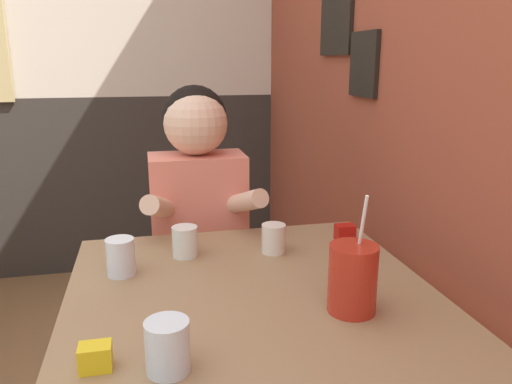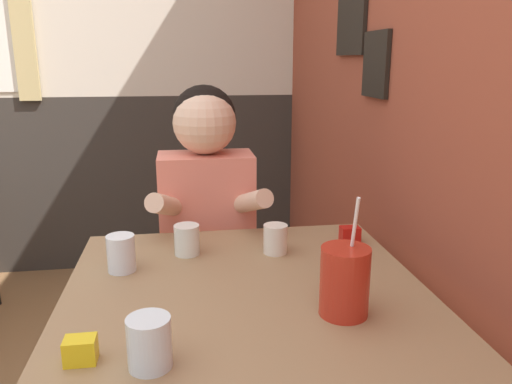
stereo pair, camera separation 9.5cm
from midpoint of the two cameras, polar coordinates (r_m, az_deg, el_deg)
brick_wall_right at (r=2.08m, az=9.76°, el=15.62°), size 0.08×4.42×2.70m
back_wall at (r=3.24m, az=-25.21°, el=14.27°), size 5.79×0.09×2.70m
main_table at (r=1.29m, az=-2.50°, el=-14.12°), size 0.91×0.95×0.76m
person_seated at (r=1.87m, az=-7.95°, el=-5.42°), size 0.42×0.42×1.23m
cocktail_pitcher at (r=1.16m, az=8.68°, el=-9.77°), size 0.11×0.11×0.28m
glass_near_pitcher at (r=1.40m, az=-17.11°, el=-7.13°), size 0.08×0.08×0.10m
glass_center at (r=1.49m, az=-9.94°, el=-5.61°), size 0.08×0.08×0.09m
glass_far_side at (r=1.49m, az=0.21°, el=-5.35°), size 0.07×0.07×0.09m
glass_by_brick at (r=0.98m, az=-12.93°, el=-16.86°), size 0.08×0.08×0.10m
condiment_ketchup at (r=1.62m, az=8.48°, el=-4.59°), size 0.06×0.04×0.05m
condiment_mustard at (r=1.04m, az=-20.51°, el=-17.31°), size 0.06×0.04×0.05m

